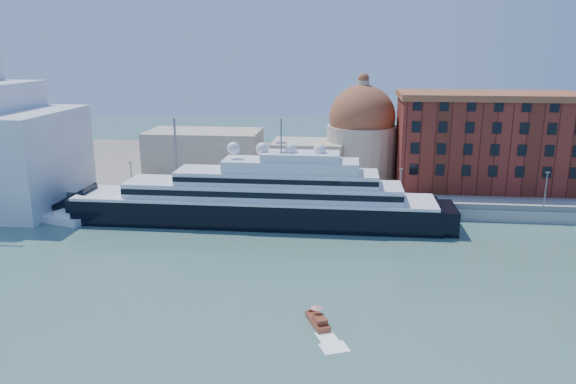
# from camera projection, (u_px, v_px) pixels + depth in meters

# --- Properties ---
(ground) EXTENTS (400.00, 400.00, 0.00)m
(ground) POSITION_uv_depth(u_px,v_px,m) (235.00, 264.00, 95.65)
(ground) COLOR #39635A
(ground) RESTS_ON ground
(quay) EXTENTS (180.00, 10.00, 2.50)m
(quay) POSITION_uv_depth(u_px,v_px,m) (265.00, 203.00, 128.02)
(quay) COLOR gray
(quay) RESTS_ON ground
(land) EXTENTS (260.00, 72.00, 2.00)m
(land) POSITION_uv_depth(u_px,v_px,m) (285.00, 167.00, 167.50)
(land) COLOR slate
(land) RESTS_ON ground
(quay_fence) EXTENTS (180.00, 0.10, 1.20)m
(quay_fence) POSITION_uv_depth(u_px,v_px,m) (262.00, 201.00, 123.22)
(quay_fence) COLOR slate
(quay_fence) RESTS_ON quay
(superyacht) EXTENTS (86.21, 11.95, 25.77)m
(superyacht) POSITION_uv_depth(u_px,v_px,m) (242.00, 202.00, 116.95)
(superyacht) COLOR black
(superyacht) RESTS_ON ground
(service_barge) EXTENTS (13.32, 7.92, 2.84)m
(service_barge) POSITION_uv_depth(u_px,v_px,m) (60.00, 218.00, 118.35)
(service_barge) COLOR white
(service_barge) RESTS_ON ground
(water_taxi) EXTENTS (3.75, 5.74, 2.59)m
(water_taxi) POSITION_uv_depth(u_px,v_px,m) (318.00, 320.00, 74.97)
(water_taxi) COLOR maroon
(water_taxi) RESTS_ON ground
(warehouse) EXTENTS (43.00, 19.00, 23.25)m
(warehouse) POSITION_uv_depth(u_px,v_px,m) (486.00, 140.00, 136.70)
(warehouse) COLOR maroon
(warehouse) RESTS_ON land
(church) EXTENTS (66.00, 18.00, 25.50)m
(church) POSITION_uv_depth(u_px,v_px,m) (302.00, 144.00, 147.70)
(church) COLOR beige
(church) RESTS_ON land
(lamp_posts) EXTENTS (120.80, 2.40, 18.00)m
(lamp_posts) POSITION_uv_depth(u_px,v_px,m) (207.00, 167.00, 125.49)
(lamp_posts) COLOR slate
(lamp_posts) RESTS_ON quay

